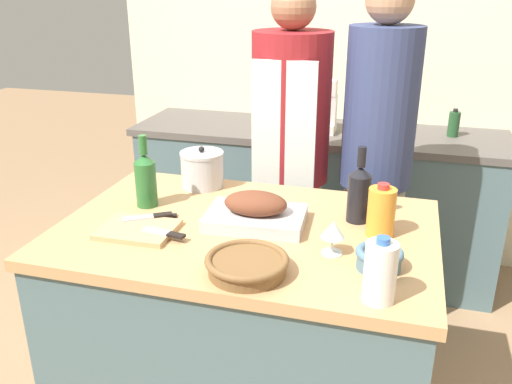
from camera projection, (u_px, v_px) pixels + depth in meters
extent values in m
cube|color=#4C666B|center=(247.00, 343.00, 2.04)|extent=(1.24, 0.82, 0.89)
cube|color=tan|center=(246.00, 232.00, 1.86)|extent=(1.28, 0.85, 0.04)
cube|color=#4C666B|center=(314.00, 203.00, 3.35)|extent=(2.11, 0.58, 0.85)
cube|color=#56514C|center=(317.00, 133.00, 3.19)|extent=(2.18, 0.60, 0.04)
cube|color=beige|center=(330.00, 55.00, 3.35)|extent=(2.68, 0.10, 2.55)
cube|color=#BCBCC1|center=(256.00, 218.00, 1.87)|extent=(0.35, 0.25, 0.04)
ellipsoid|color=brown|center=(256.00, 203.00, 1.85)|extent=(0.23, 0.15, 0.08)
cylinder|color=brown|center=(247.00, 267.00, 1.56)|extent=(0.22, 0.22, 0.04)
torus|color=brown|center=(247.00, 260.00, 1.55)|extent=(0.24, 0.24, 0.02)
cube|color=tan|center=(138.00, 230.00, 1.82)|extent=(0.25, 0.20, 0.02)
cylinder|color=#B7B7BC|center=(202.00, 171.00, 2.20)|extent=(0.17, 0.17, 0.13)
cylinder|color=#B7B7BC|center=(202.00, 154.00, 2.17)|extent=(0.18, 0.18, 0.01)
sphere|color=black|center=(201.00, 149.00, 2.16)|extent=(0.02, 0.02, 0.02)
cylinder|color=slate|center=(379.00, 261.00, 1.58)|extent=(0.13, 0.13, 0.05)
torus|color=slate|center=(380.00, 253.00, 1.57)|extent=(0.14, 0.14, 0.02)
cylinder|color=orange|center=(381.00, 212.00, 1.77)|extent=(0.09, 0.09, 0.16)
cylinder|color=red|center=(384.00, 186.00, 1.73)|extent=(0.04, 0.04, 0.02)
cylinder|color=white|center=(380.00, 272.00, 1.41)|extent=(0.09, 0.09, 0.17)
cylinder|color=#3360B2|center=(383.00, 241.00, 1.37)|extent=(0.04, 0.04, 0.02)
cylinder|color=black|center=(359.00, 198.00, 1.87)|extent=(0.08, 0.08, 0.17)
cone|color=black|center=(361.00, 171.00, 1.84)|extent=(0.08, 0.08, 0.03)
cylinder|color=black|center=(362.00, 157.00, 1.82)|extent=(0.03, 0.03, 0.07)
cylinder|color=#28662D|center=(146.00, 184.00, 2.00)|extent=(0.08, 0.08, 0.17)
cone|color=#28662D|center=(144.00, 158.00, 1.97)|extent=(0.08, 0.08, 0.03)
cylinder|color=#28662D|center=(143.00, 145.00, 1.95)|extent=(0.03, 0.03, 0.07)
cylinder|color=silver|center=(332.00, 253.00, 1.68)|extent=(0.07, 0.07, 0.00)
cylinder|color=silver|center=(332.00, 245.00, 1.67)|extent=(0.01, 0.01, 0.05)
cone|color=silver|center=(333.00, 229.00, 1.65)|extent=(0.07, 0.07, 0.05)
cube|color=#B7B7BC|center=(136.00, 218.00, 1.92)|extent=(0.13, 0.08, 0.01)
cube|color=black|center=(166.00, 216.00, 1.93)|extent=(0.08, 0.06, 0.01)
cube|color=#B7B7BC|center=(156.00, 231.00, 1.78)|extent=(0.10, 0.05, 0.01)
cube|color=black|center=(176.00, 235.00, 1.75)|extent=(0.06, 0.04, 0.01)
cube|color=#B7B7BC|center=(138.00, 218.00, 1.88)|extent=(0.11, 0.08, 0.01)
cube|color=black|center=(163.00, 215.00, 1.90)|extent=(0.07, 0.06, 0.01)
cube|color=silver|center=(320.00, 128.00, 3.12)|extent=(0.18, 0.14, 0.05)
cylinder|color=#B7B7BC|center=(316.00, 114.00, 3.10)|extent=(0.13, 0.13, 0.10)
cube|color=silver|center=(332.00, 110.00, 3.07)|extent=(0.05, 0.08, 0.16)
cube|color=silver|center=(321.00, 87.00, 3.04)|extent=(0.17, 0.08, 0.08)
cylinder|color=#234C28|center=(454.00, 124.00, 3.03)|extent=(0.06, 0.06, 0.14)
cylinder|color=black|center=(456.00, 110.00, 3.00)|extent=(0.03, 0.03, 0.02)
cylinder|color=#B28E2D|center=(398.00, 122.00, 3.05)|extent=(0.07, 0.07, 0.15)
cylinder|color=black|center=(400.00, 107.00, 3.02)|extent=(0.03, 0.03, 0.02)
cylinder|color=#B28E2D|center=(361.00, 116.00, 3.08)|extent=(0.07, 0.07, 0.20)
cylinder|color=black|center=(362.00, 98.00, 3.04)|extent=(0.03, 0.03, 0.02)
cube|color=beige|center=(288.00, 253.00, 2.76)|extent=(0.30, 0.21, 0.82)
cylinder|color=maroon|center=(291.00, 108.00, 2.49)|extent=(0.36, 0.36, 0.69)
sphere|color=#996B4C|center=(294.00, 7.00, 2.32)|extent=(0.20, 0.20, 0.20)
cube|color=silver|center=(283.00, 160.00, 2.40)|extent=(0.28, 0.02, 0.87)
cube|color=beige|center=(367.00, 263.00, 2.66)|extent=(0.29, 0.22, 0.84)
cylinder|color=navy|center=(381.00, 108.00, 2.37)|extent=(0.32, 0.32, 0.70)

